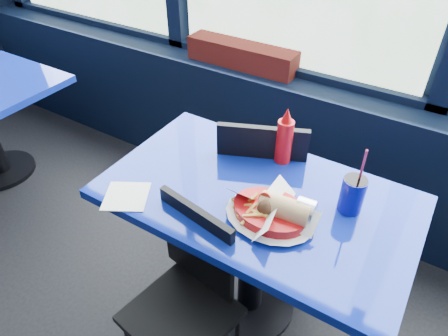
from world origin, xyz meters
TOP-DOWN VIEW (x-y plane):
  - window_sill at (0.00, 2.87)m, footprint 5.00×0.26m
  - near_table at (0.30, 2.00)m, footprint 1.20×0.70m
  - chair_near_front at (0.20, 1.66)m, footprint 0.42×0.42m
  - chair_near_back at (0.25, 2.33)m, footprint 0.53×0.53m
  - planter_box at (-0.28, 2.89)m, footprint 0.66×0.17m
  - food_basket at (0.41, 1.91)m, footprint 0.36×0.36m
  - ketchup_bottle at (0.29, 2.24)m, footprint 0.07×0.07m
  - soda_cup at (0.63, 2.11)m, footprint 0.09×0.09m
  - napkin at (-0.12, 1.72)m, footprint 0.22×0.22m

SIDE VIEW (x-z plane):
  - window_sill at x=0.00m, z-range 0.00..0.80m
  - chair_near_front at x=0.20m, z-range 0.06..0.87m
  - chair_near_back at x=0.25m, z-range 0.07..0.97m
  - near_table at x=0.30m, z-range 0.19..0.94m
  - napkin at x=-0.12m, z-range 0.75..0.75m
  - food_basket at x=0.41m, z-range 0.73..0.84m
  - soda_cup at x=0.63m, z-range 0.68..0.97m
  - ketchup_bottle at x=0.29m, z-range 0.73..0.99m
  - planter_box at x=-0.28m, z-range 0.80..0.93m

